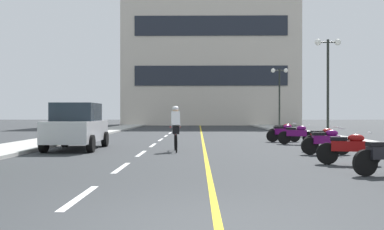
# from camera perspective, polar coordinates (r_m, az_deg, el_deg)

# --- Properties ---
(ground_plane) EXTENTS (140.00, 140.00, 0.00)m
(ground_plane) POSITION_cam_1_polar(r_m,az_deg,el_deg) (26.37, 0.78, -2.86)
(ground_plane) COLOR #2D3033
(curb_left) EXTENTS (2.40, 72.00, 0.12)m
(curb_left) POSITION_cam_1_polar(r_m,az_deg,el_deg) (30.23, -13.02, -2.35)
(curb_left) COLOR #A8A8A3
(curb_left) RESTS_ON ground
(curb_right) EXTENTS (2.40, 72.00, 0.12)m
(curb_right) POSITION_cam_1_polar(r_m,az_deg,el_deg) (30.23, 14.57, -2.36)
(curb_right) COLOR #A8A8A3
(curb_right) RESTS_ON ground
(lane_dash_0) EXTENTS (0.14, 2.20, 0.01)m
(lane_dash_0) POSITION_cam_1_polar(r_m,az_deg,el_deg) (7.72, -14.44, -10.35)
(lane_dash_0) COLOR silver
(lane_dash_0) RESTS_ON ground
(lane_dash_1) EXTENTS (0.14, 2.20, 0.01)m
(lane_dash_1) POSITION_cam_1_polar(r_m,az_deg,el_deg) (11.59, -9.21, -6.80)
(lane_dash_1) COLOR silver
(lane_dash_1) RESTS_ON ground
(lane_dash_2) EXTENTS (0.14, 2.20, 0.01)m
(lane_dash_2) POSITION_cam_1_polar(r_m,az_deg,el_deg) (15.52, -6.64, -5.01)
(lane_dash_2) COLOR silver
(lane_dash_2) RESTS_ON ground
(lane_dash_3) EXTENTS (0.14, 2.20, 0.01)m
(lane_dash_3) POSITION_cam_1_polar(r_m,az_deg,el_deg) (19.48, -5.12, -3.94)
(lane_dash_3) COLOR silver
(lane_dash_3) RESTS_ON ground
(lane_dash_4) EXTENTS (0.14, 2.20, 0.01)m
(lane_dash_4) POSITION_cam_1_polar(r_m,az_deg,el_deg) (23.46, -4.12, -3.23)
(lane_dash_4) COLOR silver
(lane_dash_4) RESTS_ON ground
(lane_dash_5) EXTENTS (0.14, 2.20, 0.01)m
(lane_dash_5) POSITION_cam_1_polar(r_m,az_deg,el_deg) (27.44, -3.41, -2.73)
(lane_dash_5) COLOR silver
(lane_dash_5) RESTS_ON ground
(lane_dash_6) EXTENTS (0.14, 2.20, 0.01)m
(lane_dash_6) POSITION_cam_1_polar(r_m,az_deg,el_deg) (31.42, -2.88, -2.35)
(lane_dash_6) COLOR silver
(lane_dash_6) RESTS_ON ground
(lane_dash_7) EXTENTS (0.14, 2.20, 0.01)m
(lane_dash_7) POSITION_cam_1_polar(r_m,az_deg,el_deg) (35.41, -2.47, -2.06)
(lane_dash_7) COLOR silver
(lane_dash_7) RESTS_ON ground
(lane_dash_8) EXTENTS (0.14, 2.20, 0.01)m
(lane_dash_8) POSITION_cam_1_polar(r_m,az_deg,el_deg) (39.40, -2.14, -1.83)
(lane_dash_8) COLOR silver
(lane_dash_8) RESTS_ON ground
(lane_dash_9) EXTENTS (0.14, 2.20, 0.01)m
(lane_dash_9) POSITION_cam_1_polar(r_m,az_deg,el_deg) (43.40, -1.87, -1.64)
(lane_dash_9) COLOR silver
(lane_dash_9) RESTS_ON ground
(lane_dash_10) EXTENTS (0.14, 2.20, 0.01)m
(lane_dash_10) POSITION_cam_1_polar(r_m,az_deg,el_deg) (47.39, -1.65, -1.48)
(lane_dash_10) COLOR silver
(lane_dash_10) RESTS_ON ground
(lane_dash_11) EXTENTS (0.14, 2.20, 0.01)m
(lane_dash_11) POSITION_cam_1_polar(r_m,az_deg,el_deg) (51.39, -1.46, -1.35)
(lane_dash_11) COLOR silver
(lane_dash_11) RESTS_ON ground
(centre_line_yellow) EXTENTS (0.12, 66.00, 0.01)m
(centre_line_yellow) POSITION_cam_1_polar(r_m,az_deg,el_deg) (29.36, 1.26, -2.54)
(centre_line_yellow) COLOR gold
(centre_line_yellow) RESTS_ON ground
(office_building) EXTENTS (20.98, 7.78, 19.19)m
(office_building) POSITION_cam_1_polar(r_m,az_deg,el_deg) (54.79, 2.37, 8.81)
(office_building) COLOR beige
(office_building) RESTS_ON ground
(street_lamp_mid) EXTENTS (1.46, 0.36, 5.45)m
(street_lamp_mid) POSITION_cam_1_polar(r_m,az_deg,el_deg) (25.66, 17.32, 6.16)
(street_lamp_mid) COLOR black
(street_lamp_mid) RESTS_ON curb_right
(street_lamp_far) EXTENTS (1.46, 0.36, 5.16)m
(street_lamp_far) POSITION_cam_1_polar(r_m,az_deg,el_deg) (38.40, 11.34, 3.92)
(street_lamp_far) COLOR black
(street_lamp_far) RESTS_ON curb_right
(parked_car_near) EXTENTS (2.03, 4.25, 1.82)m
(parked_car_near) POSITION_cam_1_polar(r_m,az_deg,el_deg) (17.78, -14.80, -1.40)
(parked_car_near) COLOR black
(parked_car_near) RESTS_ON ground
(motorcycle_2) EXTENTS (1.67, 0.69, 0.92)m
(motorcycle_2) POSITION_cam_1_polar(r_m,az_deg,el_deg) (12.74, 19.78, -4.05)
(motorcycle_2) COLOR black
(motorcycle_2) RESTS_ON ground
(motorcycle_3) EXTENTS (1.70, 0.60, 0.92)m
(motorcycle_3) POSITION_cam_1_polar(r_m,az_deg,el_deg) (15.61, 17.12, -3.26)
(motorcycle_3) COLOR black
(motorcycle_3) RESTS_ON ground
(motorcycle_4) EXTENTS (1.63, 0.81, 0.92)m
(motorcycle_4) POSITION_cam_1_polar(r_m,az_deg,el_deg) (17.14, 16.75, -2.95)
(motorcycle_4) COLOR black
(motorcycle_4) RESTS_ON ground
(motorcycle_5) EXTENTS (1.67, 0.70, 0.92)m
(motorcycle_5) POSITION_cam_1_polar(r_m,az_deg,el_deg) (20.41, 13.54, -2.44)
(motorcycle_5) COLOR black
(motorcycle_5) RESTS_ON ground
(motorcycle_6) EXTENTS (1.70, 0.60, 0.92)m
(motorcycle_6) POSITION_cam_1_polar(r_m,az_deg,el_deg) (22.04, 11.87, -2.24)
(motorcycle_6) COLOR black
(motorcycle_6) RESTS_ON ground
(motorcycle_7) EXTENTS (1.70, 0.60, 0.92)m
(motorcycle_7) POSITION_cam_1_polar(r_m,az_deg,el_deg) (23.98, 11.90, -2.04)
(motorcycle_7) COLOR black
(motorcycle_7) RESTS_ON ground
(cyclist_rider) EXTENTS (0.43, 1.77, 1.71)m
(cyclist_rider) POSITION_cam_1_polar(r_m,az_deg,el_deg) (16.31, -2.14, -1.64)
(cyclist_rider) COLOR black
(cyclist_rider) RESTS_ON ground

